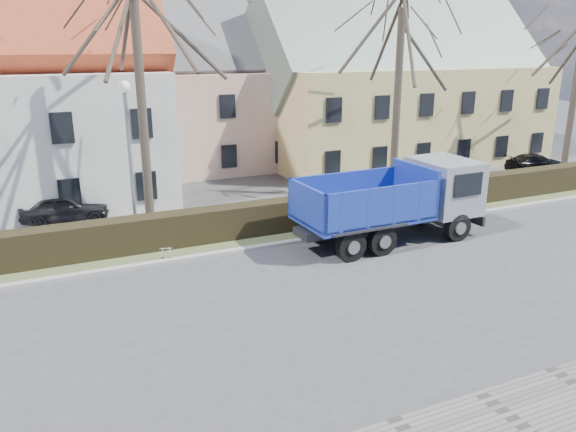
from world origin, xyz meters
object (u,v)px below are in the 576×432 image
dump_truck (385,203)px  cart_frame (161,254)px  streetlight (131,165)px  parked_car_a (65,208)px  parked_car_b (535,163)px

dump_truck → cart_frame: (-8.35, 1.54, -1.28)m
streetlight → parked_car_a: 5.46m
parked_car_a → parked_car_b: parked_car_a is taller
dump_truck → streetlight: streetlight is taller
streetlight → parked_car_a: (-2.30, 4.27, -2.51)m
streetlight → cart_frame: size_ratio=10.28×
dump_truck → parked_car_a: (-11.12, 7.97, -0.94)m
cart_frame → parked_car_a: (-2.76, 6.43, 0.34)m
streetlight → parked_car_a: bearing=118.3°
dump_truck → parked_car_a: bearing=143.0°
cart_frame → parked_car_a: 7.01m
streetlight → cart_frame: 3.61m
dump_truck → parked_car_b: 16.73m
dump_truck → parked_car_b: (15.32, 6.65, -1.01)m
cart_frame → parked_car_b: parked_car_b is taller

